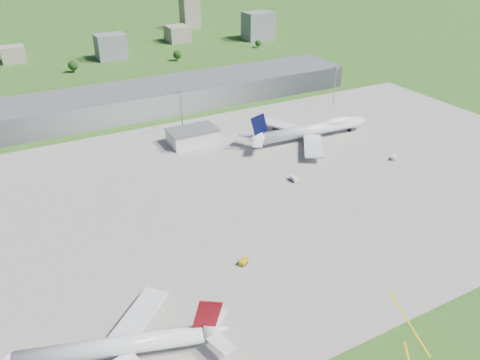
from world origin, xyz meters
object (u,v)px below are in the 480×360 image
airliner_red_twin (120,346)px  airliner_blue_quad (312,130)px  van_white_far (394,158)px  van_white_near (294,179)px  tug_yellow (244,262)px

airliner_red_twin → airliner_blue_quad: (138.25, 100.55, 1.08)m
airliner_red_twin → van_white_far: (159.81, 58.17, -3.49)m
airliner_blue_quad → van_white_near: 52.80m
airliner_blue_quad → van_white_near: (-37.40, -37.01, -4.47)m
airliner_red_twin → tug_yellow: bearing=-140.5°
tug_yellow → van_white_near: bearing=9.3°
airliner_red_twin → van_white_near: bearing=-130.4°
tug_yellow → van_white_far: size_ratio=0.97×
airliner_blue_quad → tug_yellow: 119.42m
van_white_near → van_white_far: van_white_near is taller
airliner_red_twin → van_white_near: airliner_red_twin is taller
tug_yellow → van_white_near: 66.80m
van_white_far → tug_yellow: bearing=162.0°
airliner_red_twin → airliner_blue_quad: size_ratio=0.78×
airliner_blue_quad → van_white_near: bearing=-131.4°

